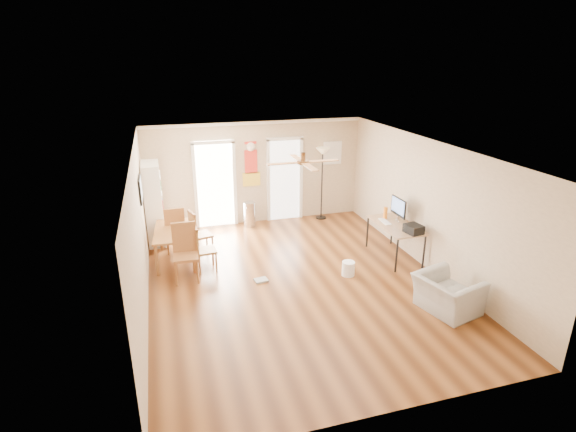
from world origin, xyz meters
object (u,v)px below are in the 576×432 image
object	(u,v)px
printer	(414,229)
bookshelf	(154,204)
wastebasket_a	(348,269)
dining_chair_near	(185,254)
armchair	(447,294)
dining_table	(176,245)
computer_desk	(394,241)
dining_chair_right_b	(206,248)
dining_chair_far	(175,229)
trash_can	(249,214)
torchiere_lamp	(322,184)
dining_chair_right_a	(201,233)

from	to	relation	value
printer	bookshelf	bearing A→B (deg)	140.96
bookshelf	wastebasket_a	size ratio (longest dim) A/B	6.46
dining_chair_near	armchair	size ratio (longest dim) A/B	1.15
dining_table	computer_desk	size ratio (longest dim) A/B	0.99
dining_chair_right_b	wastebasket_a	xyz separation A→B (m)	(2.67, -1.04, -0.33)
dining_table	dining_chair_far	size ratio (longest dim) A/B	1.33
bookshelf	dining_table	world-z (taller)	bookshelf
dining_chair_far	trash_can	bearing A→B (deg)	-153.02
dining_chair_right_b	bookshelf	bearing A→B (deg)	23.09
torchiere_lamp	printer	size ratio (longest dim) A/B	5.59
dining_chair_right_b	wastebasket_a	bearing A→B (deg)	-116.31
dining_table	torchiere_lamp	world-z (taller)	torchiere_lamp
dining_chair_far	printer	world-z (taller)	dining_chair_far
wastebasket_a	torchiere_lamp	bearing A→B (deg)	79.10
torchiere_lamp	armchair	world-z (taller)	torchiere_lamp
dining_chair_right_b	armchair	xyz separation A→B (m)	(3.75, -2.70, -0.16)
trash_can	torchiere_lamp	bearing A→B (deg)	1.42
torchiere_lamp	dining_chair_near	bearing A→B (deg)	-145.60
dining_chair_right_b	dining_chair_near	world-z (taller)	dining_chair_near
dining_table	computer_desk	distance (m)	4.64
dining_chair_right_b	dining_chair_near	bearing A→B (deg)	123.83
trash_can	wastebasket_a	size ratio (longest dim) A/B	2.20
bookshelf	trash_can	bearing A→B (deg)	23.21
dining_chair_right_b	computer_desk	world-z (taller)	dining_chair_right_b
dining_table	dining_chair_right_b	bearing A→B (deg)	-48.15
wastebasket_a	dining_chair_far	bearing A→B (deg)	145.89
torchiere_lamp	wastebasket_a	distance (m)	3.40
dining_chair_near	dining_chair_far	size ratio (longest dim) A/B	1.06
torchiere_lamp	armchair	bearing A→B (deg)	-84.66
dining_table	dining_chair_far	distance (m)	0.55
computer_desk	dining_chair_right_a	bearing A→B (deg)	161.47
bookshelf	wastebasket_a	bearing A→B (deg)	-24.41
torchiere_lamp	armchair	distance (m)	4.97
trash_can	torchiere_lamp	world-z (taller)	torchiere_lamp
dining_chair_right_b	armchair	distance (m)	4.63
dining_table	dining_chair_near	bearing A→B (deg)	-81.85
dining_chair_far	printer	distance (m)	5.09
dining_chair_right_a	armchair	xyz separation A→B (m)	(3.75, -3.51, -0.18)
dining_chair_right_b	torchiere_lamp	distance (m)	3.99
dining_chair_far	torchiere_lamp	world-z (taller)	torchiere_lamp
bookshelf	dining_table	size ratio (longest dim) A/B	1.35
dining_chair_right_a	computer_desk	bearing A→B (deg)	-123.21
bookshelf	dining_chair_far	bearing A→B (deg)	-43.91
dining_chair_far	torchiere_lamp	xyz separation A→B (m)	(3.83, 1.07, 0.43)
dining_chair_far	wastebasket_a	world-z (taller)	dining_chair_far
dining_chair_right_a	dining_chair_near	size ratio (longest dim) A/B	0.89
torchiere_lamp	wastebasket_a	xyz separation A→B (m)	(-0.62, -3.24, -0.80)
trash_can	dining_chair_far	bearing A→B (deg)	-151.46
dining_table	printer	bearing A→B (deg)	-19.84
dining_chair_right_b	torchiere_lamp	size ratio (longest dim) A/B	0.50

